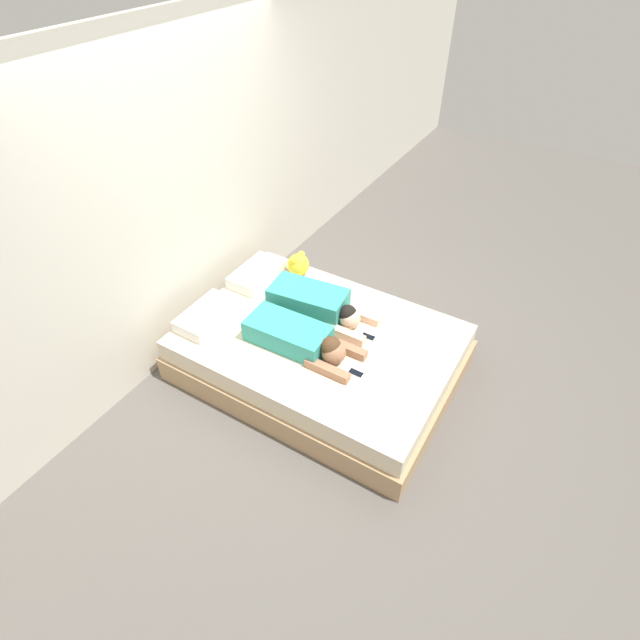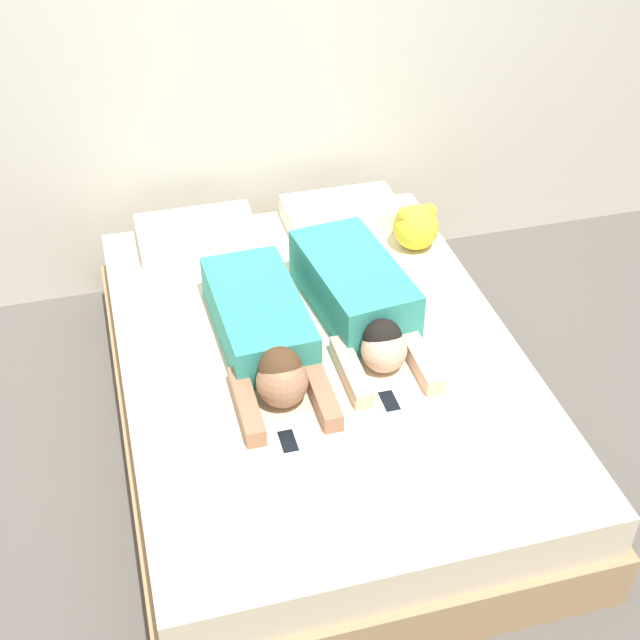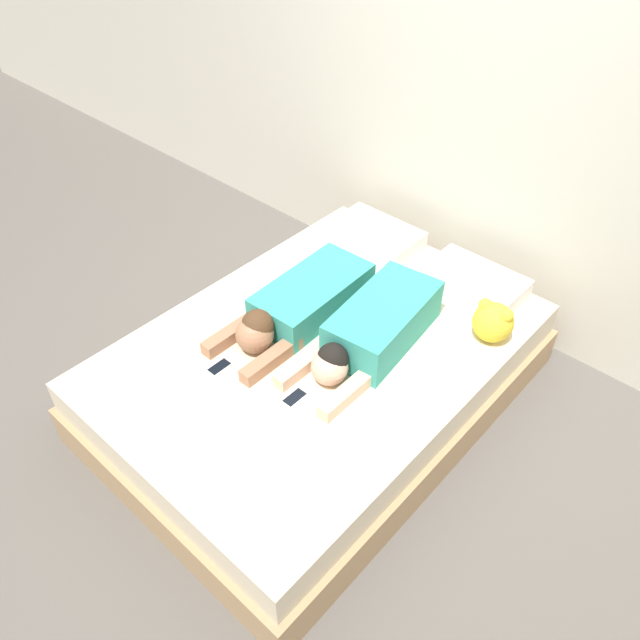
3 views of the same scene
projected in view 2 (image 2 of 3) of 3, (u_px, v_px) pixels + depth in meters
name	position (u px, v px, depth m)	size (l,w,h in m)	color
ground_plane	(320.00, 427.00, 3.73)	(12.00, 12.00, 0.00)	#5B5651
wall_back	(245.00, 18.00, 3.89)	(12.00, 0.06, 2.60)	beige
bed	(320.00, 391.00, 3.60)	(1.58, 2.20, 0.42)	tan
pillow_head_left	(196.00, 233.00, 4.05)	(0.53, 0.30, 0.11)	white
pillow_head_right	(341.00, 213.00, 4.19)	(0.53, 0.30, 0.11)	white
person_left	(264.00, 332.00, 3.42)	(0.35, 0.96, 0.22)	teal
person_right	(359.00, 298.00, 3.57)	(0.39, 0.94, 0.22)	teal
cell_phone_left	(288.00, 442.00, 3.07)	(0.06, 0.13, 0.01)	silver
cell_phone_right	(389.00, 402.00, 3.23)	(0.06, 0.13, 0.01)	silver
plush_toy	(416.00, 226.00, 3.99)	(0.20, 0.20, 0.21)	yellow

